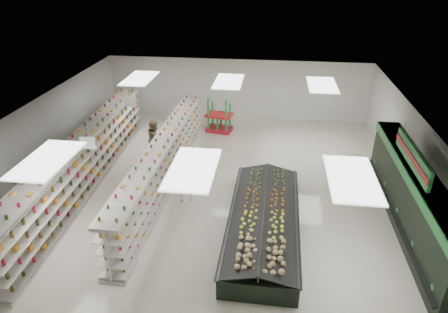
# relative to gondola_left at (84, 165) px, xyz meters

# --- Properties ---
(floor) EXTENTS (16.00, 16.00, 0.00)m
(floor) POSITION_rel_gondola_left_xyz_m (5.02, 0.26, -0.96)
(floor) COLOR beige
(floor) RESTS_ON ground
(ceiling) EXTENTS (14.00, 16.00, 0.02)m
(ceiling) POSITION_rel_gondola_left_xyz_m (5.02, 0.26, 2.24)
(ceiling) COLOR white
(ceiling) RESTS_ON wall_back
(wall_back) EXTENTS (14.00, 0.02, 3.20)m
(wall_back) POSITION_rel_gondola_left_xyz_m (5.02, 8.26, 0.64)
(wall_back) COLOR silver
(wall_back) RESTS_ON floor
(wall_left) EXTENTS (0.02, 16.00, 3.20)m
(wall_left) POSITION_rel_gondola_left_xyz_m (-1.98, 0.26, 0.64)
(wall_left) COLOR silver
(wall_left) RESTS_ON floor
(wall_right) EXTENTS (0.02, 16.00, 3.20)m
(wall_right) POSITION_rel_gondola_left_xyz_m (12.02, 0.26, 0.64)
(wall_right) COLOR silver
(wall_right) RESTS_ON floor
(produce_wall_case) EXTENTS (0.93, 8.00, 2.20)m
(produce_wall_case) POSITION_rel_gondola_left_xyz_m (11.55, -1.24, 0.28)
(produce_wall_case) COLOR black
(produce_wall_case) RESTS_ON floor
(aisle_sign_near) EXTENTS (0.52, 0.06, 0.75)m
(aisle_sign_near) POSITION_rel_gondola_left_xyz_m (1.22, -1.74, 1.79)
(aisle_sign_near) COLOR white
(aisle_sign_near) RESTS_ON ceiling
(aisle_sign_far) EXTENTS (0.52, 0.06, 0.75)m
(aisle_sign_far) POSITION_rel_gondola_left_xyz_m (1.22, 2.26, 1.79)
(aisle_sign_far) COLOR white
(aisle_sign_far) RESTS_ON ceiling
(hortifruti_banner) EXTENTS (0.12, 3.20, 0.95)m
(hortifruti_banner) POSITION_rel_gondola_left_xyz_m (11.26, -1.24, 1.69)
(hortifruti_banner) COLOR #207832
(hortifruti_banner) RESTS_ON ceiling
(gondola_left) EXTENTS (1.32, 12.09, 2.09)m
(gondola_left) POSITION_rel_gondola_left_xyz_m (0.00, 0.00, 0.00)
(gondola_left) COLOR beige
(gondola_left) RESTS_ON floor
(gondola_center) EXTENTS (0.99, 10.82, 1.87)m
(gondola_center) POSITION_rel_gondola_left_xyz_m (2.96, 0.51, -0.10)
(gondola_center) COLOR beige
(gondola_center) RESTS_ON floor
(produce_island) EXTENTS (2.34, 6.25, 0.93)m
(produce_island) POSITION_rel_gondola_left_xyz_m (6.89, -1.96, -0.54)
(produce_island) COLOR black
(produce_island) RESTS_ON floor
(soda_endcap) EXTENTS (1.43, 1.10, 1.65)m
(soda_endcap) POSITION_rel_gondola_left_xyz_m (4.34, 6.09, -0.16)
(soda_endcap) COLOR #A21221
(soda_endcap) RESTS_ON floor
(shopper_main) EXTENTS (0.82, 0.70, 1.91)m
(shopper_main) POSITION_rel_gondola_left_xyz_m (4.02, -0.51, -0.00)
(shopper_main) COLOR white
(shopper_main) RESTS_ON floor
(shopper_background) EXTENTS (0.66, 0.92, 1.74)m
(shopper_background) POSITION_rel_gondola_left_xyz_m (1.93, 2.90, -0.09)
(shopper_background) COLOR tan
(shopper_background) RESTS_ON floor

